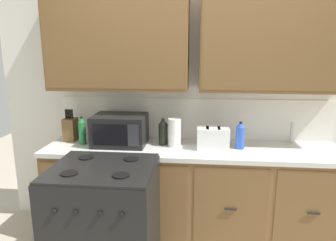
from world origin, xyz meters
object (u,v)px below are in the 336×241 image
object	(u,v)px
paper_towel_roll	(175,133)
bottle_green	(82,131)
bottle_dark	(163,132)
bottle_blue	(240,135)
microwave	(120,130)
toaster	(213,138)
knife_block	(71,129)
stove_range	(105,224)

from	to	relation	value
paper_towel_roll	bottle_green	xyz separation A→B (m)	(-0.86, -0.01, -0.00)
bottle_dark	bottle_blue	bearing A→B (deg)	-4.37
bottle_green	microwave	bearing A→B (deg)	3.56
toaster	paper_towel_roll	size ratio (longest dim) A/B	1.08
toaster	bottle_green	distance (m)	1.21
knife_block	paper_towel_roll	distance (m)	1.02
paper_towel_roll	bottle_green	world-z (taller)	bottle_green
microwave	stove_range	bearing A→B (deg)	-87.29
microwave	knife_block	distance (m)	0.52
microwave	knife_block	size ratio (longest dim) A/B	1.55
stove_range	microwave	world-z (taller)	microwave
microwave	bottle_blue	distance (m)	1.09
toaster	knife_block	xyz separation A→B (m)	(-1.36, 0.12, 0.02)
bottle_dark	toaster	bearing A→B (deg)	-9.76
knife_block	bottle_dark	distance (m)	0.91
knife_block	bottle_green	xyz separation A→B (m)	(0.16, -0.10, 0.01)
microwave	bottle_dark	world-z (taller)	microwave
bottle_dark	bottle_blue	xyz separation A→B (m)	(0.70, -0.05, -0.00)
microwave	bottle_dark	distance (m)	0.40
bottle_green	stove_range	bearing A→B (deg)	-58.49
bottle_green	bottle_dark	xyz separation A→B (m)	(0.75, 0.06, -0.01)
bottle_green	bottle_dark	distance (m)	0.75
paper_towel_roll	bottle_blue	bearing A→B (deg)	-0.56
knife_block	bottle_green	distance (m)	0.19
toaster	bottle_green	world-z (taller)	bottle_green
stove_range	paper_towel_roll	bearing A→B (deg)	53.39
toaster	knife_block	bearing A→B (deg)	175.05
paper_towel_roll	bottle_dark	world-z (taller)	paper_towel_roll
stove_range	toaster	bearing A→B (deg)	36.61
stove_range	toaster	distance (m)	1.15
bottle_dark	bottle_blue	size ratio (longest dim) A/B	1.01
stove_range	microwave	distance (m)	0.87
microwave	bottle_dark	xyz separation A→B (m)	(0.40, 0.04, -0.02)
paper_towel_roll	bottle_blue	xyz separation A→B (m)	(0.59, -0.01, -0.01)
bottle_green	bottle_blue	distance (m)	1.45
toaster	bottle_blue	xyz separation A→B (m)	(0.24, 0.03, 0.02)
stove_range	microwave	xyz separation A→B (m)	(-0.03, 0.65, 0.57)
toaster	bottle_dark	distance (m)	0.46
microwave	paper_towel_roll	size ratio (longest dim) A/B	1.85
paper_towel_roll	bottle_blue	size ratio (longest dim) A/B	1.06
bottle_green	bottle_blue	bearing A→B (deg)	0.34
stove_range	bottle_blue	distance (m)	1.36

